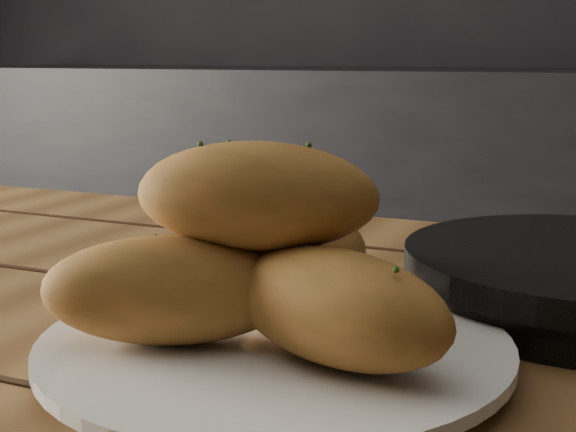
% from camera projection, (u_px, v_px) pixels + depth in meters
% --- Properties ---
extents(counter, '(2.80, 0.60, 0.90)m').
position_uv_depth(counter, '(397.00, 235.00, 2.20)').
color(counter, black).
rests_on(counter, ground).
extents(plate, '(0.29, 0.29, 0.02)m').
position_uv_depth(plate, '(275.00, 349.00, 0.50)').
color(plate, white).
rests_on(plate, table).
extents(bread_rolls, '(0.27, 0.23, 0.12)m').
position_uv_depth(bread_rolls, '(264.00, 264.00, 0.48)').
color(bread_rolls, '#B97233').
rests_on(bread_rolls, plate).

